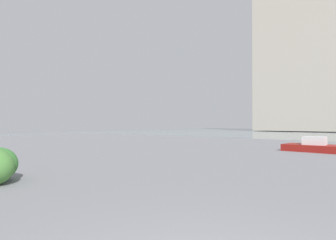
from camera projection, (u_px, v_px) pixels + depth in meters
name	position (u px, v px, depth m)	size (l,w,h in m)	color
building_slab	(300.00, 62.00, 62.20)	(15.29, 15.84, 29.26)	#B2A899
boat	(315.00, 148.00, 15.87)	(3.29, 1.99, 0.95)	maroon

